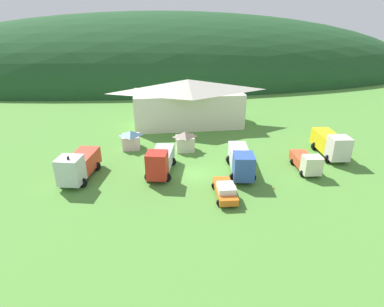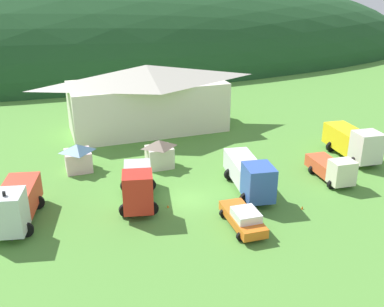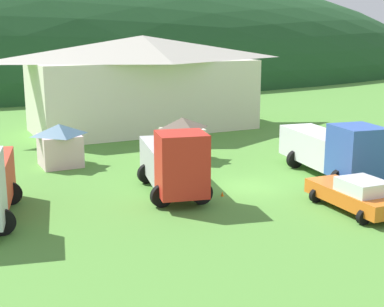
% 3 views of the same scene
% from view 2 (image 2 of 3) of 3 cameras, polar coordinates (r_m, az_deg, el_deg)
% --- Properties ---
extents(ground_plane, '(200.00, 200.00, 0.00)m').
position_cam_2_polar(ground_plane, '(37.42, -0.45, -5.99)').
color(ground_plane, '#518C38').
extents(forested_hill_backdrop, '(170.24, 60.00, 38.61)m').
position_cam_2_polar(forested_hill_backdrop, '(101.70, -13.61, 11.37)').
color(forested_hill_backdrop, '#1E4723').
rests_on(forested_hill_backdrop, ground).
extents(depot_building, '(19.64, 8.92, 7.91)m').
position_cam_2_polar(depot_building, '(53.60, -5.79, 7.27)').
color(depot_building, silver).
rests_on(depot_building, ground).
extents(play_shed_cream, '(2.67, 2.30, 2.81)m').
position_cam_2_polar(play_shed_cream, '(43.26, -4.23, 0.05)').
color(play_shed_cream, beige).
rests_on(play_shed_cream, ground).
extents(play_shed_pink, '(2.60, 2.64, 2.66)m').
position_cam_2_polar(play_shed_pink, '(43.81, -14.48, -0.44)').
color(play_shed_pink, beige).
rests_on(play_shed_pink, ground).
extents(tow_truck_silver, '(4.17, 7.38, 3.55)m').
position_cam_2_polar(tow_truck_silver, '(35.64, -21.96, -5.98)').
color(tow_truck_silver, silver).
rests_on(tow_truck_silver, ground).
extents(crane_truck_red, '(3.99, 7.44, 3.60)m').
position_cam_2_polar(crane_truck_red, '(36.27, -7.00, -4.05)').
color(crane_truck_red, red).
rests_on(crane_truck_red, ground).
extents(box_truck_blue, '(3.80, 8.42, 3.39)m').
position_cam_2_polar(box_truck_blue, '(38.33, 7.45, -2.66)').
color(box_truck_blue, '#3356AD').
rests_on(box_truck_blue, ground).
extents(light_truck_cream, '(2.83, 5.64, 2.56)m').
position_cam_2_polar(light_truck_cream, '(42.25, 17.66, -1.88)').
color(light_truck_cream, beige).
rests_on(light_truck_cream, ground).
extents(flatbed_truck_yellow, '(3.66, 7.49, 3.53)m').
position_cam_2_polar(flatbed_truck_yellow, '(48.01, 20.08, 1.43)').
color(flatbed_truck_yellow, silver).
rests_on(flatbed_truck_yellow, ground).
extents(service_pickup_orange, '(2.51, 5.18, 1.66)m').
position_cam_2_polar(service_pickup_orange, '(33.35, 6.62, -8.25)').
color(service_pickup_orange, orange).
rests_on(service_pickup_orange, ground).
extents(traffic_light_west, '(0.20, 0.32, 3.87)m').
position_cam_2_polar(traffic_light_west, '(33.43, -22.75, -6.82)').
color(traffic_light_west, '#4C4C51').
rests_on(traffic_light_west, ground).
extents(traffic_cone_near_pickup, '(0.36, 0.36, 0.59)m').
position_cam_2_polar(traffic_cone_near_pickup, '(37.10, 14.01, -6.96)').
color(traffic_cone_near_pickup, orange).
rests_on(traffic_cone_near_pickup, ground).
extents(traffic_cone_mid_row, '(0.36, 0.36, 0.49)m').
position_cam_2_polar(traffic_cone_mid_row, '(36.28, -3.11, -6.97)').
color(traffic_cone_mid_row, orange).
rests_on(traffic_cone_mid_row, ground).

